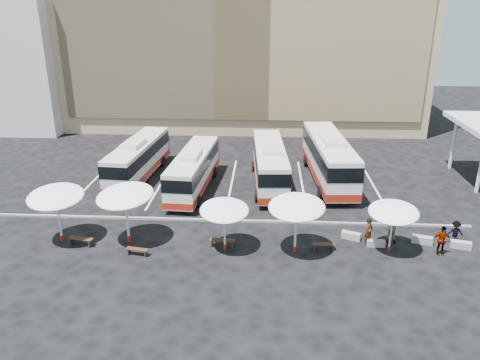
# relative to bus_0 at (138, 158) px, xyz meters

# --- Properties ---
(ground) EXTENTS (120.00, 120.00, 0.00)m
(ground) POSITION_rel_bus_0_xyz_m (8.20, -8.96, -1.81)
(ground) COLOR black
(ground) RESTS_ON ground
(sandstone_building) EXTENTS (42.00, 18.25, 29.60)m
(sandstone_building) POSITION_rel_bus_0_xyz_m (8.20, 22.91, 10.82)
(sandstone_building) COLOR tan
(sandstone_building) RESTS_ON ground
(apartment_block) EXTENTS (14.00, 14.00, 18.00)m
(apartment_block) POSITION_rel_bus_0_xyz_m (-19.80, 19.04, 7.19)
(apartment_block) COLOR beige
(apartment_block) RESTS_ON ground
(curb_divider) EXTENTS (34.00, 0.25, 0.15)m
(curb_divider) POSITION_rel_bus_0_xyz_m (8.20, -8.46, -1.73)
(curb_divider) COLOR black
(curb_divider) RESTS_ON ground
(bay_lines) EXTENTS (24.15, 12.00, 0.01)m
(bay_lines) POSITION_rel_bus_0_xyz_m (8.20, -0.96, -1.80)
(bay_lines) COLOR white
(bay_lines) RESTS_ON ground
(bus_0) EXTENTS (3.25, 11.29, 3.54)m
(bus_0) POSITION_rel_bus_0_xyz_m (0.00, 0.00, 0.00)
(bus_0) COLOR silver
(bus_0) RESTS_ON ground
(bus_1) EXTENTS (3.09, 10.95, 3.43)m
(bus_1) POSITION_rel_bus_0_xyz_m (5.21, -2.47, -0.05)
(bus_1) COLOR silver
(bus_1) RESTS_ON ground
(bus_2) EXTENTS (3.18, 11.58, 3.63)m
(bus_2) POSITION_rel_bus_0_xyz_m (11.41, -0.91, 0.05)
(bus_2) COLOR silver
(bus_2) RESTS_ON ground
(bus_3) EXTENTS (3.62, 12.93, 4.05)m
(bus_3) POSITION_rel_bus_0_xyz_m (16.46, 0.40, 0.27)
(bus_3) COLOR silver
(bus_3) RESTS_ON ground
(sunshade_0) EXTENTS (4.11, 4.14, 3.64)m
(sunshade_0) POSITION_rel_bus_0_xyz_m (-2.00, -11.92, 1.29)
(sunshade_0) COLOR silver
(sunshade_0) RESTS_ON ground
(sunshade_1) EXTENTS (4.70, 4.73, 3.75)m
(sunshade_1) POSITION_rel_bus_0_xyz_m (2.37, -11.76, 1.38)
(sunshade_1) COLOR silver
(sunshade_1) RESTS_ON ground
(sunshade_2) EXTENTS (3.52, 3.55, 3.15)m
(sunshade_2) POSITION_rel_bus_0_xyz_m (8.62, -12.42, 0.87)
(sunshade_2) COLOR silver
(sunshade_2) RESTS_ON ground
(sunshade_3) EXTENTS (4.09, 4.13, 3.57)m
(sunshade_3) POSITION_rel_bus_0_xyz_m (12.96, -12.50, 1.22)
(sunshade_3) COLOR silver
(sunshade_3) RESTS_ON ground
(sunshade_4) EXTENTS (3.77, 3.80, 3.14)m
(sunshade_4) POSITION_rel_bus_0_xyz_m (18.80, -12.10, 0.86)
(sunshade_4) COLOR silver
(sunshade_4) RESTS_ON ground
(wood_bench_0) EXTENTS (1.71, 0.77, 0.51)m
(wood_bench_0) POSITION_rel_bus_0_xyz_m (-0.55, -12.40, -1.42)
(wood_bench_0) COLOR #321C0B
(wood_bench_0) RESTS_ON ground
(wood_bench_1) EXTENTS (1.44, 0.61, 0.43)m
(wood_bench_1) POSITION_rel_bus_0_xyz_m (3.36, -13.44, -1.48)
(wood_bench_1) COLOR #321C0B
(wood_bench_1) RESTS_ON ground
(wood_bench_2) EXTENTS (1.62, 0.52, 0.49)m
(wood_bench_2) POSITION_rel_bus_0_xyz_m (8.42, -12.08, -1.43)
(wood_bench_2) COLOR #321C0B
(wood_bench_2) RESTS_ON ground
(wood_bench_3) EXTENTS (1.43, 0.47, 0.43)m
(wood_bench_3) POSITION_rel_bus_0_xyz_m (14.76, -12.16, -1.47)
(wood_bench_3) COLOR #321C0B
(wood_bench_3) RESTS_ON ground
(conc_bench_0) EXTENTS (1.29, 0.86, 0.46)m
(conc_bench_0) POSITION_rel_bus_0_xyz_m (16.72, -10.59, -1.58)
(conc_bench_0) COLOR gray
(conc_bench_0) RESTS_ON ground
(conc_bench_1) EXTENTS (1.13, 0.42, 0.42)m
(conc_bench_1) POSITION_rel_bus_0_xyz_m (18.13, -11.49, -1.60)
(conc_bench_1) COLOR gray
(conc_bench_1) RESTS_ON ground
(conc_bench_2) EXTENTS (1.34, 0.76, 0.48)m
(conc_bench_2) POSITION_rel_bus_0_xyz_m (21.17, -10.91, -1.57)
(conc_bench_2) COLOR gray
(conc_bench_2) RESTS_ON ground
(conc_bench_3) EXTENTS (1.29, 0.70, 0.46)m
(conc_bench_3) POSITION_rel_bus_0_xyz_m (23.40, -11.43, -1.57)
(conc_bench_3) COLOR gray
(conc_bench_3) RESTS_ON ground
(passenger_0) EXTENTS (0.75, 0.78, 1.80)m
(passenger_0) POSITION_rel_bus_0_xyz_m (17.67, -11.24, -0.90)
(passenger_0) COLOR black
(passenger_0) RESTS_ON ground
(passenger_1) EXTENTS (0.92, 0.77, 1.69)m
(passenger_1) POSITION_rel_bus_0_xyz_m (19.14, -10.89, -0.96)
(passenger_1) COLOR black
(passenger_1) RESTS_ON ground
(passenger_2) EXTENTS (1.13, 0.50, 1.89)m
(passenger_2) POSITION_rel_bus_0_xyz_m (21.83, -12.26, -0.86)
(passenger_2) COLOR black
(passenger_2) RESTS_ON ground
(passenger_3) EXTENTS (1.04, 0.65, 1.55)m
(passenger_3) POSITION_rel_bus_0_xyz_m (23.21, -10.79, -1.03)
(passenger_3) COLOR black
(passenger_3) RESTS_ON ground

